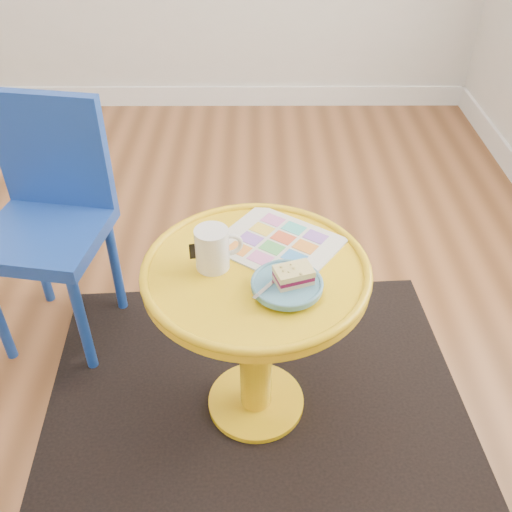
{
  "coord_description": "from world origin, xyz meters",
  "views": [
    {
      "loc": [
        0.69,
        -1.42,
        1.48
      ],
      "look_at": [
        0.7,
        -0.3,
        0.59
      ],
      "focal_mm": 40.0,
      "sensor_mm": 36.0,
      "label": 1
    }
  ],
  "objects_px": {
    "chair": "(49,210)",
    "mug": "(213,248)",
    "side_table": "(256,313)",
    "newspaper": "(278,244)",
    "plate": "(287,285)"
  },
  "relations": [
    {
      "from": "side_table",
      "to": "mug",
      "type": "xyz_separation_m",
      "value": [
        -0.11,
        0.01,
        0.22
      ]
    },
    {
      "from": "chair",
      "to": "mug",
      "type": "bearing_deg",
      "value": -25.1
    },
    {
      "from": "chair",
      "to": "mug",
      "type": "relative_size",
      "value": 6.76
    },
    {
      "from": "side_table",
      "to": "newspaper",
      "type": "xyz_separation_m",
      "value": [
        0.06,
        0.1,
        0.16
      ]
    },
    {
      "from": "chair",
      "to": "side_table",
      "type": "bearing_deg",
      "value": -21.1
    },
    {
      "from": "newspaper",
      "to": "plate",
      "type": "bearing_deg",
      "value": -49.82
    },
    {
      "from": "mug",
      "to": "chair",
      "type": "bearing_deg",
      "value": 133.1
    },
    {
      "from": "newspaper",
      "to": "mug",
      "type": "xyz_separation_m",
      "value": [
        -0.17,
        -0.09,
        0.06
      ]
    },
    {
      "from": "chair",
      "to": "plate",
      "type": "xyz_separation_m",
      "value": [
        0.73,
        -0.47,
        0.1
      ]
    },
    {
      "from": "newspaper",
      "to": "mug",
      "type": "relative_size",
      "value": 2.45
    },
    {
      "from": "plate",
      "to": "newspaper",
      "type": "bearing_deg",
      "value": 94.88
    },
    {
      "from": "chair",
      "to": "mug",
      "type": "height_order",
      "value": "chair"
    },
    {
      "from": "newspaper",
      "to": "chair",
      "type": "bearing_deg",
      "value": -166.7
    },
    {
      "from": "plate",
      "to": "chair",
      "type": "bearing_deg",
      "value": 146.99
    },
    {
      "from": "chair",
      "to": "newspaper",
      "type": "distance_m",
      "value": 0.77
    }
  ]
}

